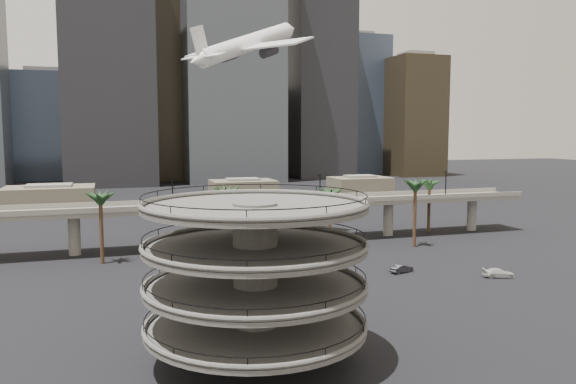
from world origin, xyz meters
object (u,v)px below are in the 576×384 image
object	(u,v)px
overpass	(245,209)
car_b	(402,268)
airborne_jet	(247,45)
car_c	(499,273)
car_a	(296,295)
parking_ramp	(255,267)

from	to	relation	value
overpass	car_b	xyz separation A→B (m)	(19.15, -30.92, -6.66)
airborne_jet	car_b	distance (m)	65.38
car_c	car_b	bearing A→B (deg)	80.42
overpass	car_c	world-z (taller)	overpass
car_a	car_b	bearing A→B (deg)	-58.01
car_a	car_c	xyz separation A→B (m)	(34.72, 1.56, -0.01)
parking_ramp	car_c	bearing A→B (deg)	24.43
parking_ramp	car_b	distance (m)	43.65
car_a	car_b	world-z (taller)	car_a
parking_ramp	car_a	bearing A→B (deg)	60.77
airborne_jet	car_b	bearing A→B (deg)	-108.65
car_c	parking_ramp	bearing A→B (deg)	134.29
car_a	parking_ramp	bearing A→B (deg)	159.97
overpass	parking_ramp	bearing A→B (deg)	-102.43
car_a	car_c	bearing A→B (deg)	-78.23
overpass	car_b	world-z (taller)	overpass
airborne_jet	car_a	bearing A→B (deg)	-132.60
airborne_jet	car_b	xyz separation A→B (m)	(14.24, -47.62, -42.47)
airborne_jet	car_a	distance (m)	71.15
overpass	car_b	distance (m)	36.97
parking_ramp	car_b	size ratio (longest dim) A/B	5.35
overpass	airborne_jet	distance (m)	39.82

